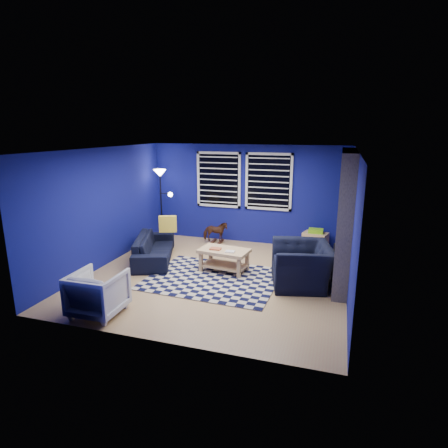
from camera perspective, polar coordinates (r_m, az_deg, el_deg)
name	(u,v)px	position (r m, az deg, el deg)	size (l,w,h in m)	color
floor	(216,276)	(7.58, -1.22, -7.93)	(5.00, 5.00, 0.00)	tan
ceiling	(215,149)	(7.03, -1.32, 11.29)	(5.00, 5.00, 0.00)	white
wall_back	(247,194)	(9.56, 3.53, 4.52)	(5.00, 5.00, 0.00)	navy
wall_left	(104,208)	(8.33, -17.81, 2.40)	(5.00, 5.00, 0.00)	navy
wall_right	(352,225)	(6.85, 18.97, -0.16)	(5.00, 5.00, 0.00)	navy
fireplace	(344,221)	(7.34, 17.77, 0.44)	(0.65, 2.00, 2.50)	gray
window_left	(219,180)	(9.68, -0.84, 6.76)	(1.17, 0.06, 1.42)	black
window_right	(269,182)	(9.35, 6.80, 6.40)	(1.17, 0.06, 1.42)	black
tv	(349,197)	(8.78, 18.46, 3.93)	(0.07, 1.00, 0.58)	black
rug	(213,279)	(7.44, -1.71, -8.31)	(2.50, 2.00, 0.02)	black
sofa	(154,248)	(8.54, -10.58, -3.62)	(0.74, 1.90, 0.56)	black
armchair_big	(302,265)	(7.21, 11.75, -6.11)	(1.05, 1.20, 0.78)	black
armchair_bent	(98,293)	(6.32, -18.66, -9.93)	(0.76, 0.78, 0.71)	gray
rocking_horse	(215,232)	(9.51, -1.34, -1.19)	(0.61, 0.28, 0.52)	#452516
coffee_table	(224,256)	(7.70, 0.00, -4.84)	(1.07, 0.70, 0.50)	#DFAE7D
cabinet	(315,241)	(9.25, 13.72, -2.60)	(0.64, 0.51, 0.55)	#DFAE7D
floor_lamp	(161,183)	(9.74, -9.58, 6.20)	(0.51, 0.31, 1.87)	black
throw_pillow	(168,224)	(8.70, -8.56, 0.01)	(0.40, 0.12, 0.38)	yellow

